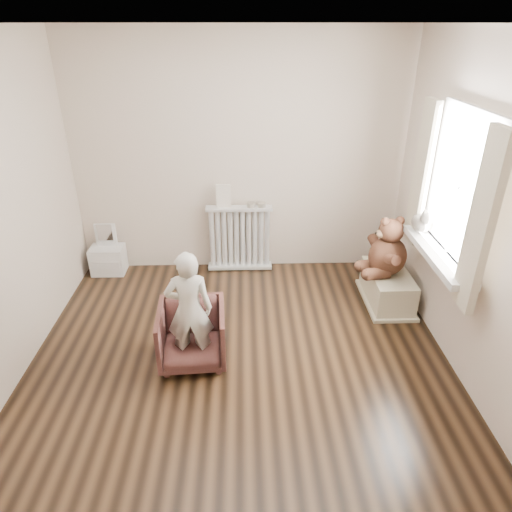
{
  "coord_description": "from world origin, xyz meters",
  "views": [
    {
      "loc": [
        0.05,
        -3.06,
        2.61
      ],
      "look_at": [
        0.15,
        0.45,
        0.8
      ],
      "focal_mm": 32.0,
      "sensor_mm": 36.0,
      "label": 1
    }
  ],
  "objects_px": {
    "plush_cat": "(422,222)",
    "toy_vanity": "(107,251)",
    "armchair": "(192,335)",
    "toy_bench": "(388,285)",
    "child": "(189,310)",
    "radiator": "(240,239)",
    "teddy_bear": "(389,244)"
  },
  "relations": [
    {
      "from": "plush_cat",
      "to": "toy_vanity",
      "type": "bearing_deg",
      "value": 162.01
    },
    {
      "from": "armchair",
      "to": "toy_bench",
      "type": "distance_m",
      "value": 2.11
    },
    {
      "from": "toy_bench",
      "to": "child",
      "type": "bearing_deg",
      "value": -154.41
    },
    {
      "from": "child",
      "to": "toy_bench",
      "type": "xyz_separation_m",
      "value": [
        1.92,
        0.92,
        -0.34
      ]
    },
    {
      "from": "radiator",
      "to": "plush_cat",
      "type": "xyz_separation_m",
      "value": [
        1.66,
        -0.98,
        0.61
      ]
    },
    {
      "from": "child",
      "to": "radiator",
      "type": "bearing_deg",
      "value": -106.88
    },
    {
      "from": "teddy_bear",
      "to": "plush_cat",
      "type": "xyz_separation_m",
      "value": [
        0.19,
        -0.22,
        0.33
      ]
    },
    {
      "from": "toy_vanity",
      "to": "plush_cat",
      "type": "distance_m",
      "value": 3.4
    },
    {
      "from": "child",
      "to": "toy_bench",
      "type": "bearing_deg",
      "value": -157.88
    },
    {
      "from": "radiator",
      "to": "toy_vanity",
      "type": "bearing_deg",
      "value": -178.87
    },
    {
      "from": "toy_bench",
      "to": "plush_cat",
      "type": "bearing_deg",
      "value": -59.15
    },
    {
      "from": "radiator",
      "to": "plush_cat",
      "type": "distance_m",
      "value": 2.02
    },
    {
      "from": "child",
      "to": "plush_cat",
      "type": "distance_m",
      "value": 2.22
    },
    {
      "from": "radiator",
      "to": "toy_vanity",
      "type": "xyz_separation_m",
      "value": [
        -1.52,
        -0.03,
        -0.11
      ]
    },
    {
      "from": "toy_vanity",
      "to": "teddy_bear",
      "type": "xyz_separation_m",
      "value": [
        2.99,
        -0.73,
        0.4
      ]
    },
    {
      "from": "radiator",
      "to": "toy_vanity",
      "type": "height_order",
      "value": "radiator"
    },
    {
      "from": "teddy_bear",
      "to": "armchair",
      "type": "bearing_deg",
      "value": -164.89
    },
    {
      "from": "plush_cat",
      "to": "radiator",
      "type": "bearing_deg",
      "value": 148.1
    },
    {
      "from": "toy_vanity",
      "to": "armchair",
      "type": "height_order",
      "value": "toy_vanity"
    },
    {
      "from": "child",
      "to": "toy_vanity",
      "type": "bearing_deg",
      "value": -58.94
    },
    {
      "from": "plush_cat",
      "to": "teddy_bear",
      "type": "bearing_deg",
      "value": 129.49
    },
    {
      "from": "child",
      "to": "armchair",
      "type": "bearing_deg",
      "value": -93.46
    },
    {
      "from": "armchair",
      "to": "plush_cat",
      "type": "distance_m",
      "value": 2.28
    },
    {
      "from": "toy_bench",
      "to": "plush_cat",
      "type": "distance_m",
      "value": 0.85
    },
    {
      "from": "toy_vanity",
      "to": "armchair",
      "type": "xyz_separation_m",
      "value": [
        1.12,
        -1.58,
        -0.02
      ]
    },
    {
      "from": "toy_vanity",
      "to": "toy_bench",
      "type": "xyz_separation_m",
      "value": [
        3.04,
        -0.72,
        -0.08
      ]
    },
    {
      "from": "armchair",
      "to": "toy_bench",
      "type": "bearing_deg",
      "value": 20.9
    },
    {
      "from": "toy_bench",
      "to": "armchair",
      "type": "bearing_deg",
      "value": -155.64
    },
    {
      "from": "radiator",
      "to": "plush_cat",
      "type": "bearing_deg",
      "value": -30.52
    },
    {
      "from": "toy_bench",
      "to": "plush_cat",
      "type": "height_order",
      "value": "plush_cat"
    },
    {
      "from": "radiator",
      "to": "teddy_bear",
      "type": "height_order",
      "value": "teddy_bear"
    },
    {
      "from": "armchair",
      "to": "teddy_bear",
      "type": "relative_size",
      "value": 0.95
    }
  ]
}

